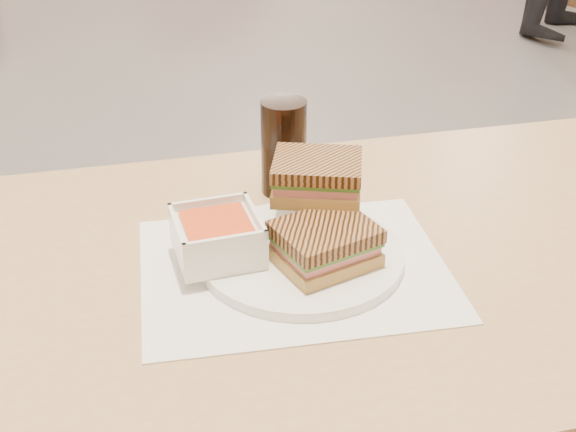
{
  "coord_description": "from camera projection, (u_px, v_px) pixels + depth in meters",
  "views": [
    {
      "loc": [
        -0.08,
        -2.82,
        1.3
      ],
      "look_at": [
        0.01,
        -2.0,
        0.82
      ],
      "focal_mm": 46.75,
      "sensor_mm": 36.0,
      "label": 1
    }
  ],
  "objects": [
    {
      "name": "plate",
      "position": [
        301.0,
        255.0,
        0.99
      ],
      "size": [
        0.27,
        0.27,
        0.01
      ],
      "color": "white",
      "rests_on": "tray_liner"
    },
    {
      "name": "tray_liner",
      "position": [
        294.0,
        268.0,
        0.98
      ],
      "size": [
        0.41,
        0.33,
        0.0
      ],
      "color": "white",
      "rests_on": "main_table"
    },
    {
      "name": "cola_glass",
      "position": [
        284.0,
        147.0,
        1.13
      ],
      "size": [
        0.07,
        0.07,
        0.15
      ],
      "color": "black",
      "rests_on": "main_table"
    },
    {
      "name": "soup_bowl",
      "position": [
        217.0,
        238.0,
        0.96
      ],
      "size": [
        0.13,
        0.13,
        0.06
      ],
      "color": "white",
      "rests_on": "plate"
    },
    {
      "name": "panini_lower",
      "position": [
        325.0,
        244.0,
        0.95
      ],
      "size": [
        0.15,
        0.14,
        0.05
      ],
      "color": "tan",
      "rests_on": "plate"
    },
    {
      "name": "panini_upper",
      "position": [
        317.0,
        177.0,
        1.0
      ],
      "size": [
        0.13,
        0.12,
        0.05
      ],
      "color": "tan",
      "rests_on": "panini_lower"
    },
    {
      "name": "main_table",
      "position": [
        368.0,
        318.0,
        1.07
      ],
      "size": [
        1.28,
        0.85,
        0.75
      ],
      "color": "tan",
      "rests_on": "ground"
    }
  ]
}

